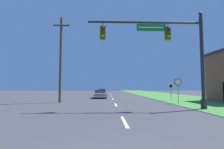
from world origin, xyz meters
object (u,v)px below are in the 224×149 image
object	(u,v)px
far_car	(102,91)
route_sign_post	(171,88)
stop_sign	(178,85)
utility_pole_near	(61,58)
signal_mast	(174,49)
car_ahead	(100,94)

from	to	relation	value
far_car	route_sign_post	distance (m)	24.56
stop_sign	utility_pole_near	bearing A→B (deg)	172.00
far_car	utility_pole_near	bearing A→B (deg)	-99.01
stop_sign	route_sign_post	bearing A→B (deg)	81.63
signal_mast	car_ahead	xyz separation A→B (m)	(-6.10, 13.79, -3.90)
signal_mast	stop_sign	xyz separation A→B (m)	(2.11, 4.50, -2.64)
route_sign_post	utility_pole_near	world-z (taller)	utility_pole_near
stop_sign	utility_pole_near	world-z (taller)	utility_pole_near
stop_sign	route_sign_post	world-z (taller)	stop_sign
stop_sign	utility_pole_near	xyz separation A→B (m)	(-12.27, 1.72, 3.00)
route_sign_post	utility_pole_near	bearing A→B (deg)	-173.01
signal_mast	utility_pole_near	xyz separation A→B (m)	(-10.16, 6.23, 0.36)
signal_mast	car_ahead	size ratio (longest dim) A/B	1.96
signal_mast	far_car	world-z (taller)	signal_mast
far_car	utility_pole_near	world-z (taller)	utility_pole_near
car_ahead	route_sign_post	distance (m)	10.61
car_ahead	far_car	world-z (taller)	same
stop_sign	route_sign_post	distance (m)	3.34
car_ahead	stop_sign	size ratio (longest dim) A/B	1.81
route_sign_post	utility_pole_near	size ratio (longest dim) A/B	0.22
signal_mast	route_sign_post	world-z (taller)	signal_mast
signal_mast	utility_pole_near	world-z (taller)	utility_pole_near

